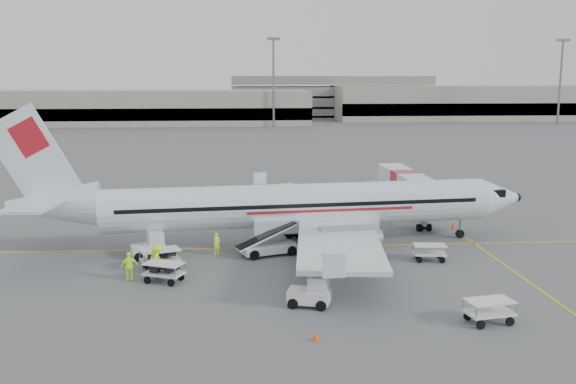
{
  "coord_description": "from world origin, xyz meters",
  "views": [
    {
      "loc": [
        -3.58,
        -45.9,
        12.37
      ],
      "look_at": [
        0.0,
        2.0,
        3.8
      ],
      "focal_mm": 40.0,
      "sensor_mm": 36.0,
      "label": 1
    }
  ],
  "objects_px": {
    "tug_fore": "(348,244)",
    "tug_mid": "(309,291)",
    "jet_bridge": "(405,194)",
    "belt_loader": "(269,236)",
    "tug_aft": "(148,245)",
    "aircraft": "(300,176)"
  },
  "relations": [
    {
      "from": "jet_bridge",
      "to": "belt_loader",
      "type": "xyz_separation_m",
      "value": [
        -12.83,
        -11.95,
        -0.65
      ]
    },
    {
      "from": "aircraft",
      "to": "jet_bridge",
      "type": "bearing_deg",
      "value": 36.32
    },
    {
      "from": "tug_aft",
      "to": "jet_bridge",
      "type": "bearing_deg",
      "value": 10.96
    },
    {
      "from": "belt_loader",
      "to": "tug_aft",
      "type": "relative_size",
      "value": 2.26
    },
    {
      "from": "tug_mid",
      "to": "tug_aft",
      "type": "relative_size",
      "value": 0.99
    },
    {
      "from": "jet_bridge",
      "to": "aircraft",
      "type": "bearing_deg",
      "value": -139.35
    },
    {
      "from": "aircraft",
      "to": "tug_mid",
      "type": "distance_m",
      "value": 13.69
    },
    {
      "from": "tug_fore",
      "to": "tug_aft",
      "type": "relative_size",
      "value": 0.97
    },
    {
      "from": "aircraft",
      "to": "tug_aft",
      "type": "distance_m",
      "value": 11.94
    },
    {
      "from": "belt_loader",
      "to": "jet_bridge",
      "type": "bearing_deg",
      "value": 24.07
    },
    {
      "from": "tug_fore",
      "to": "tug_mid",
      "type": "bearing_deg",
      "value": -101.7
    },
    {
      "from": "tug_fore",
      "to": "tug_mid",
      "type": "xyz_separation_m",
      "value": [
        -3.8,
        -9.67,
        0.02
      ]
    },
    {
      "from": "belt_loader",
      "to": "tug_fore",
      "type": "height_order",
      "value": "belt_loader"
    },
    {
      "from": "jet_bridge",
      "to": "tug_aft",
      "type": "bearing_deg",
      "value": -152.17
    },
    {
      "from": "tug_aft",
      "to": "tug_fore",
      "type": "bearing_deg",
      "value": -21.61
    },
    {
      "from": "belt_loader",
      "to": "tug_fore",
      "type": "relative_size",
      "value": 2.33
    },
    {
      "from": "tug_aft",
      "to": "aircraft",
      "type": "bearing_deg",
      "value": -5.35
    },
    {
      "from": "aircraft",
      "to": "tug_mid",
      "type": "xyz_separation_m",
      "value": [
        -0.67,
        -12.96,
        -4.35
      ]
    },
    {
      "from": "aircraft",
      "to": "tug_fore",
      "type": "bearing_deg",
      "value": -52.23
    },
    {
      "from": "tug_mid",
      "to": "belt_loader",
      "type": "bearing_deg",
      "value": 115.97
    },
    {
      "from": "tug_mid",
      "to": "tug_aft",
      "type": "xyz_separation_m",
      "value": [
        -10.17,
        10.46,
        0.01
      ]
    },
    {
      "from": "jet_bridge",
      "to": "belt_loader",
      "type": "distance_m",
      "value": 17.54
    }
  ]
}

